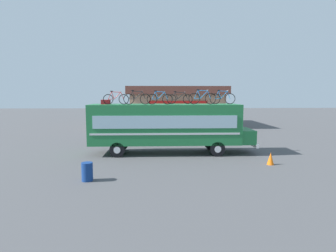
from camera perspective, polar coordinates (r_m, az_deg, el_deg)
The scene contains 12 objects.
ground_plane at distance 19.41m, azimuth -0.62°, elevation -5.42°, with size 120.00×120.00×0.00m, color #4C4C4F.
bus at distance 19.11m, azimuth -0.12°, elevation 0.30°, with size 10.89×2.54×3.30m.
luggage_bag_1 at distance 19.44m, azimuth -12.26°, elevation 4.68°, with size 0.56×0.52×0.30m, color maroon.
rooftop_bicycle_1 at distance 18.94m, azimuth -10.31°, elevation 5.35°, with size 1.67×0.44×0.88m.
rooftop_bicycle_2 at distance 18.72m, azimuth -6.18°, elevation 5.46°, with size 1.77×0.44×0.93m.
rooftop_bicycle_3 at distance 18.63m, azimuth -1.67°, elevation 5.45°, with size 1.68×0.44×0.90m.
rooftop_bicycle_4 at distance 19.35m, azimuth 2.30°, elevation 5.45°, with size 1.74×0.44×0.86m.
rooftop_bicycle_5 at distance 18.89m, azimuth 6.83°, elevation 5.52°, with size 1.81×0.44×0.98m.
rooftop_bicycle_6 at distance 19.53m, azimuth 10.76°, elevation 5.45°, with size 1.73×0.44×0.95m.
roadside_building at distance 36.67m, azimuth 1.47°, elevation 4.07°, with size 11.56×10.42×4.82m.
trash_bin at distance 13.84m, azimuth -15.75°, elevation -8.73°, with size 0.51×0.51×0.86m, color navy.
traffic_cone at distance 17.27m, azimuth 19.69°, elevation -6.11°, with size 0.39×0.39×0.70m, color orange.
Camera 1 is at (-0.55, -18.99, 3.99)m, focal length 30.70 mm.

